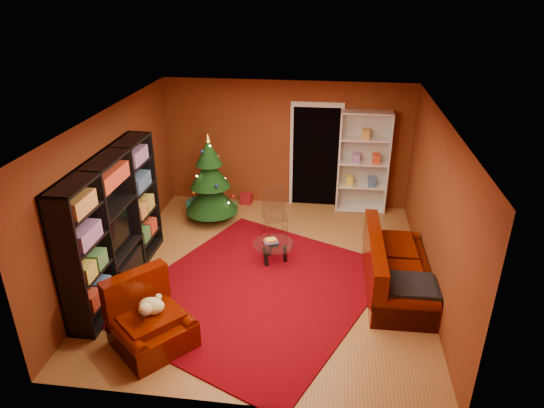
# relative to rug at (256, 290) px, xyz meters

# --- Properties ---
(floor) EXTENTS (5.00, 5.50, 0.05)m
(floor) POSITION_rel_rug_xyz_m (0.13, 0.55, -0.04)
(floor) COLOR #96602E
(floor) RESTS_ON ground
(ceiling) EXTENTS (5.00, 5.50, 0.05)m
(ceiling) POSITION_rel_rug_xyz_m (0.13, 0.55, 2.61)
(ceiling) COLOR silver
(ceiling) RESTS_ON wall_back
(wall_back) EXTENTS (5.00, 0.05, 2.60)m
(wall_back) POSITION_rel_rug_xyz_m (0.13, 3.32, 1.29)
(wall_back) COLOR maroon
(wall_back) RESTS_ON ground
(wall_left) EXTENTS (0.05, 5.50, 2.60)m
(wall_left) POSITION_rel_rug_xyz_m (-2.40, 0.55, 1.29)
(wall_left) COLOR maroon
(wall_left) RESTS_ON ground
(wall_right) EXTENTS (0.05, 5.50, 2.60)m
(wall_right) POSITION_rel_rug_xyz_m (2.65, 0.55, 1.29)
(wall_right) COLOR maroon
(wall_right) RESTS_ON ground
(doorway) EXTENTS (1.06, 0.60, 2.16)m
(doorway) POSITION_rel_rug_xyz_m (0.73, 3.28, 1.04)
(doorway) COLOR black
(doorway) RESTS_ON floor
(rug) EXTENTS (4.49, 4.75, 0.02)m
(rug) POSITION_rel_rug_xyz_m (0.00, 0.00, 0.00)
(rug) COLOR #6A020A
(rug) RESTS_ON floor
(media_unit) EXTENTS (0.43, 2.71, 2.08)m
(media_unit) POSITION_rel_rug_xyz_m (-2.15, -0.04, 1.03)
(media_unit) COLOR black
(media_unit) RESTS_ON floor
(christmas_tree) EXTENTS (1.05, 1.05, 1.81)m
(christmas_tree) POSITION_rel_rug_xyz_m (-1.24, 2.26, 0.87)
(christmas_tree) COLOR black
(christmas_tree) RESTS_ON floor
(gift_box_teal) EXTENTS (0.39, 0.39, 0.30)m
(gift_box_teal) POSITION_rel_rug_xyz_m (-1.63, 2.52, 0.14)
(gift_box_teal) COLOR teal
(gift_box_teal) RESTS_ON floor
(gift_box_green) EXTENTS (0.31, 0.31, 0.25)m
(gift_box_green) POSITION_rel_rug_xyz_m (-0.96, 2.54, 0.12)
(gift_box_green) COLOR #286937
(gift_box_green) RESTS_ON floor
(gift_box_red) EXTENTS (0.25, 0.25, 0.22)m
(gift_box_red) POSITION_rel_rug_xyz_m (-0.71, 3.14, 0.10)
(gift_box_red) COLOR maroon
(gift_box_red) RESTS_ON floor
(white_bookshelf) EXTENTS (0.99, 0.37, 2.13)m
(white_bookshelf) POSITION_rel_rug_xyz_m (1.68, 3.12, 1.03)
(white_bookshelf) COLOR white
(white_bookshelf) RESTS_ON floor
(armchair) EXTENTS (1.39, 1.39, 0.77)m
(armchair) POSITION_rel_rug_xyz_m (-1.14, -1.37, 0.37)
(armchair) COLOR #440C00
(armchair) RESTS_ON rug
(dog) EXTENTS (0.49, 0.50, 0.25)m
(dog) POSITION_rel_rug_xyz_m (-1.15, -1.30, 0.56)
(dog) COLOR beige
(dog) RESTS_ON armchair
(sofa) EXTENTS (0.95, 2.06, 0.88)m
(sofa) POSITION_rel_rug_xyz_m (2.15, 0.34, 0.43)
(sofa) COLOR #440C00
(sofa) RESTS_ON rug
(coffee_table) EXTENTS (0.92, 0.92, 0.44)m
(coffee_table) POSITION_rel_rug_xyz_m (0.17, 0.88, 0.17)
(coffee_table) COLOR gray
(coffee_table) RESTS_ON rug
(acrylic_chair) EXTENTS (0.56, 0.59, 0.85)m
(acrylic_chair) POSITION_rel_rug_xyz_m (0.09, 1.73, 0.42)
(acrylic_chair) COLOR #66605B
(acrylic_chair) RESTS_ON rug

